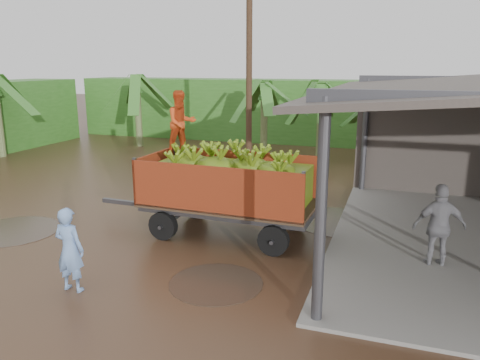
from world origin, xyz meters
The scene contains 7 objects.
ground centered at (0.00, 0.00, 0.00)m, with size 100.00×100.00×0.00m, color black.
hedge_north centered at (-2.00, 16.00, 1.80)m, with size 22.00×3.00×3.60m, color #2D661E.
banana_trailer centered at (2.27, -0.04, 1.39)m, with size 6.35×2.33×3.82m.
man_blue centered at (0.38, -4.09, 0.88)m, with size 0.64×0.42×1.76m, color #6E93CA.
man_grey centered at (7.46, -0.51, 0.97)m, with size 1.14×0.48×1.95m, color gray.
utility_pole centered at (0.66, 6.73, 3.96)m, with size 1.20×0.24×7.82m.
banana_plants centered at (-5.25, 6.42, 1.82)m, with size 24.81×20.74×4.10m.
Camera 1 is at (6.45, -11.25, 4.49)m, focal length 35.00 mm.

